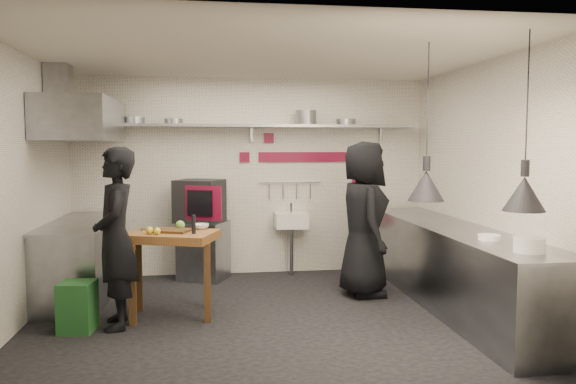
{
  "coord_description": "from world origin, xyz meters",
  "views": [
    {
      "loc": [
        -0.58,
        -5.95,
        1.85
      ],
      "look_at": [
        0.28,
        0.3,
        1.32
      ],
      "focal_mm": 35.0,
      "sensor_mm": 36.0,
      "label": 1
    }
  ],
  "objects": [
    {
      "name": "oven_stand",
      "position": [
        -0.69,
        1.79,
        0.4
      ],
      "size": [
        0.76,
        0.73,
        0.8
      ],
      "primitive_type": "cube",
      "rotation": [
        0.0,
        0.0,
        -0.42
      ],
      "color": "gray",
      "rests_on": "floor"
    },
    {
      "name": "oven_glass",
      "position": [
        -0.73,
        1.47,
        1.09
      ],
      "size": [
        0.33,
        0.16,
        0.34
      ],
      "primitive_type": "cube",
      "rotation": [
        0.0,
        0.0,
        -0.42
      ],
      "color": "black",
      "rests_on": "oven_door"
    },
    {
      "name": "shelf_bracket_left",
      "position": [
        -1.9,
        2.07,
        2.02
      ],
      "size": [
        0.04,
        0.06,
        0.24
      ],
      "primitive_type": "cube",
      "color": "gray",
      "rests_on": "wall_back"
    },
    {
      "name": "pepper_mill",
      "position": [
        -0.77,
        -0.03,
        1.02
      ],
      "size": [
        0.05,
        0.05,
        0.2
      ],
      "primitive_type": "cylinder",
      "rotation": [
        0.0,
        0.0,
        0.34
      ],
      "color": "black",
      "rests_on": "prep_table"
    },
    {
      "name": "stock_pot",
      "position": [
        0.76,
        1.92,
        2.24
      ],
      "size": [
        0.37,
        0.37,
        0.2
      ],
      "primitive_type": "cylinder",
      "rotation": [
        0.0,
        0.0,
        -0.35
      ],
      "color": "gray",
      "rests_on": "back_shelf"
    },
    {
      "name": "floor",
      "position": [
        0.0,
        0.0,
        0.0
      ],
      "size": [
        5.0,
        5.0,
        0.0
      ],
      "primitive_type": "plane",
      "color": "black",
      "rests_on": "ground"
    },
    {
      "name": "cutting_board",
      "position": [
        -1.0,
        0.12,
        0.93
      ],
      "size": [
        0.42,
        0.36,
        0.02
      ],
      "primitive_type": "cube",
      "rotation": [
        0.0,
        0.0,
        -0.37
      ],
      "color": "#492F17",
      "rests_on": "prep_table"
    },
    {
      "name": "counter_left_top",
      "position": [
        -2.15,
        1.05,
        0.92
      ],
      "size": [
        0.76,
        2.0,
        0.03
      ],
      "primitive_type": "cube",
      "color": "gray",
      "rests_on": "counter_left"
    },
    {
      "name": "red_band_vert",
      "position": [
        1.55,
        2.08,
        1.2
      ],
      "size": [
        0.14,
        0.02,
        1.1
      ],
      "primitive_type": "cube",
      "color": "maroon",
      "rests_on": "wall_back"
    },
    {
      "name": "small_bowl_right",
      "position": [
        2.1,
        -0.86,
        0.96
      ],
      "size": [
        0.28,
        0.28,
        0.05
      ],
      "primitive_type": "cylinder",
      "rotation": [
        0.0,
        0.0,
        0.38
      ],
      "color": "silver",
      "rests_on": "counter_right_top"
    },
    {
      "name": "red_tile_b",
      "position": [
        -0.1,
        2.08,
        1.68
      ],
      "size": [
        0.14,
        0.02,
        0.14
      ],
      "primitive_type": "cube",
      "color": "maroon",
      "rests_on": "wall_back"
    },
    {
      "name": "chef_right",
      "position": [
        1.27,
        0.68,
        0.95
      ],
      "size": [
        0.61,
        0.93,
        1.9
      ],
      "primitive_type": "imported",
      "rotation": [
        0.0,
        0.0,
        1.56
      ],
      "color": "black",
      "rests_on": "floor"
    },
    {
      "name": "wall_right",
      "position": [
        2.5,
        0.0,
        1.4
      ],
      "size": [
        0.04,
        4.2,
        2.8
      ],
      "primitive_type": "cube",
      "color": "silver",
      "rests_on": "floor"
    },
    {
      "name": "heat_lamp_near",
      "position": [
        1.43,
        -0.9,
        2.06
      ],
      "size": [
        0.44,
        0.44,
        1.48
      ],
      "primitive_type": null,
      "rotation": [
        0.0,
        0.0,
        0.37
      ],
      "color": "black",
      "rests_on": "ceiling"
    },
    {
      "name": "hand_sink",
      "position": [
        0.55,
        1.92,
        0.78
      ],
      "size": [
        0.46,
        0.34,
        0.22
      ],
      "primitive_type": "cube",
      "color": "silver",
      "rests_on": "wall_back"
    },
    {
      "name": "utensil_rail",
      "position": [
        0.55,
        2.06,
        1.32
      ],
      "size": [
        0.9,
        0.02,
        0.02
      ],
      "primitive_type": "cylinder",
      "rotation": [
        0.0,
        1.57,
        0.0
      ],
      "color": "gray",
      "rests_on": "wall_back"
    },
    {
      "name": "wall_back",
      "position": [
        0.0,
        2.1,
        1.4
      ],
      "size": [
        5.0,
        0.04,
        2.8
      ],
      "primitive_type": "cube",
      "color": "silver",
      "rests_on": "floor"
    },
    {
      "name": "pan_mid_left",
      "position": [
        -1.08,
        1.92,
        2.18
      ],
      "size": [
        0.32,
        0.32,
        0.07
      ],
      "primitive_type": "cylinder",
      "rotation": [
        0.0,
        0.0,
        -0.29
      ],
      "color": "gray",
      "rests_on": "back_shelf"
    },
    {
      "name": "prep_table",
      "position": [
        -1.01,
        0.12,
        0.46
      ],
      "size": [
        1.08,
        0.9,
        0.92
      ],
      "primitive_type": null,
      "rotation": [
        0.0,
        0.0,
        -0.32
      ],
      "color": "brown",
      "rests_on": "floor"
    },
    {
      "name": "steel_tray",
      "position": [
        -1.26,
        0.32,
        0.94
      ],
      "size": [
        0.19,
        0.15,
        0.03
      ],
      "primitive_type": "cube",
      "rotation": [
        0.0,
        0.0,
        0.23
      ],
      "color": "gray",
      "rests_on": "prep_table"
    },
    {
      "name": "hood_duct",
      "position": [
        -2.35,
        1.05,
        2.55
      ],
      "size": [
        0.28,
        0.28,
        0.5
      ],
      "primitive_type": "cube",
      "color": "gray",
      "rests_on": "ceiling"
    },
    {
      "name": "red_band_horiz",
      "position": [
        0.95,
        2.08,
        1.68
      ],
      "size": [
        1.7,
        0.02,
        0.14
      ],
      "primitive_type": "cube",
      "color": "maroon",
      "rests_on": "wall_back"
    },
    {
      "name": "combi_oven",
      "position": [
        -0.74,
        1.78,
        1.09
      ],
      "size": [
        0.74,
        0.72,
        0.58
      ],
      "primitive_type": "cube",
      "rotation": [
        0.0,
        0.0,
        -0.42
      ],
      "color": "black",
      "rests_on": "oven_stand"
    },
    {
      "name": "veg_ball",
      "position": [
        -0.92,
        0.28,
        0.97
      ],
      "size": [
        0.1,
        0.1,
        0.1
      ],
      "primitive_type": "sphere",
      "rotation": [
        0.0,
        0.0,
        0.02
      ],
      "color": "#6A9A3B",
      "rests_on": "prep_table"
    },
    {
      "name": "shelf_bracket_mid",
      "position": [
        0.0,
        2.07,
        2.02
      ],
      "size": [
        0.04,
        0.06,
        0.24
      ],
      "primitive_type": "cube",
      "color": "gray",
      "rests_on": "wall_back"
    },
    {
      "name": "red_tile_a",
      "position": [
        0.25,
        2.08,
        1.95
      ],
      "size": [
        0.14,
        0.02,
        0.14
      ],
      "primitive_type": "cube",
      "color": "maroon",
      "rests_on": "wall_back"
    },
    {
      "name": "counter_left",
      "position": [
        -2.15,
        1.05,
        0.45
      ],
      "size": [
        0.7,
        1.9,
        0.9
      ],
      "primitive_type": "cube",
      "color": "gray",
      "rests_on": "floor"
    },
    {
      "name": "wall_front",
      "position": [
        0.0,
        -2.1,
        1.4
      ],
      "size": [
        5.0,
        0.04,
        2.8
      ],
      "primitive_type": "cube",
      "color": "silver",
      "rests_on": "floor"
    },
    {
      "name": "pan_right",
      "position": [
        1.34,
        1.92,
        2.18
      ],
      "size": [
        0.33,
        0.33,
        0.08
      ],
      "primitive_type": "cylinder",
      "rotation": [
        0.0,
        0.0,
        0.2
      ],
      "color": "gray",
      "rests_on": "back_shelf"
    },
    {
      "name": "pan_far_left",
      "position": [
        -1.59,
        1.92,
        2.19
      ],
      "size": [
        0.35,
        0.35,
        0.09
      ],
      "primitive_type": "cylinder",
      "rotation": [
        0.0,
        0.0,
        -0.35
      ],
      "color": "gray",
      "rests_on": "back_shelf"
    },
    {
      "name": "lemon_b",
      "position": [
        -1.14,
        -0.04,
        0.96
      ],
      "size": [
        0.09,
        0.09,
        0.07
      ],
      "primitive_type": "sphere",
      "rotation": [
        0.0,
        0.0,
        0.41
      ],
      "color": "gold",
      "rests_on": "prep_table"
    },
    {
      "name": "ceiling",
      "position": [
        0.0,
        0.0,
        2.8
      ],
      "size": [
        5.0,
        5.0,
        0.0
      ],
      "primitive_type": "plane",
      "color": "beige",
      "rests_on": "floor"
    },
    {
      "name": "wall_left",
      "position": [
        -2.5,
        0.0,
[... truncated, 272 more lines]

